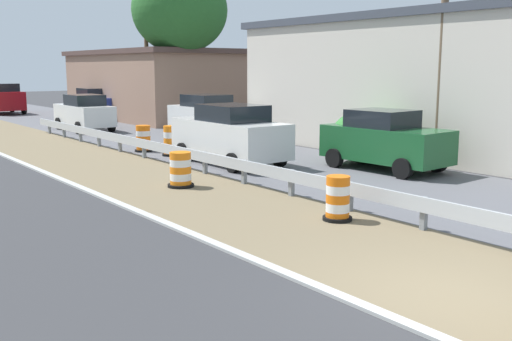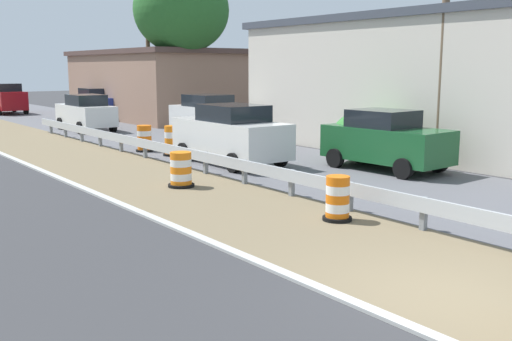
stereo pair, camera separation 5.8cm
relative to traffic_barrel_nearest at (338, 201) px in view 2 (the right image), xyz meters
The scene contains 19 objects.
ground_plane 4.59m from the traffic_barrel_nearest, 114.03° to the right, with size 160.00×160.00×0.00m, color #333335.
median_dirt_strip 4.32m from the traffic_barrel_nearest, 103.81° to the right, with size 4.07×120.00×0.01m, color #706047.
curb_near_edge 5.25m from the traffic_barrel_nearest, 127.14° to the right, with size 0.20×120.00×0.11m, color #ADADA8.
traffic_barrel_nearest is the anchor object (origin of this frame).
traffic_barrel_close 5.36m from the traffic_barrel_nearest, 98.97° to the left, with size 0.74×0.74×0.99m.
traffic_barrel_mid 10.85m from the traffic_barrel_nearest, 79.77° to the left, with size 0.69×0.69×1.14m.
traffic_barrel_far 12.43m from the traffic_barrel_nearest, 82.54° to the left, with size 0.71×0.71×1.05m.
car_lead_near_lane 36.20m from the traffic_barrel_nearest, 85.74° to the left, with size 2.13×4.24×2.18m.
car_trailing_near_lane 6.95m from the traffic_barrel_nearest, 31.88° to the left, with size 2.19×4.24×1.96m.
car_lead_far_lane 21.52m from the traffic_barrel_nearest, 82.55° to the left, with size 1.99×4.51×1.91m.
car_mid_far_lane 16.11m from the traffic_barrel_nearest, 66.85° to the left, with size 2.16×4.55×2.04m.
car_distant_a 28.51m from the traffic_barrel_nearest, 77.66° to the left, with size 2.01×4.41×1.99m.
car_distant_b 8.22m from the traffic_barrel_nearest, 71.41° to the left, with size 2.17×4.81×2.06m.
roadside_shop_near 12.46m from the traffic_barrel_nearest, 27.28° to the left, with size 6.61×16.49×5.35m.
roadside_shop_far 28.61m from the traffic_barrel_nearest, 68.48° to the left, with size 8.73×13.71×4.41m.
utility_pole_near 9.02m from the traffic_barrel_nearest, 21.04° to the left, with size 0.24×1.80×7.27m.
utility_pole_mid 24.23m from the traffic_barrel_nearest, 72.24° to the left, with size 0.24×1.80×8.59m.
bush_roadside 8.15m from the traffic_barrel_nearest, 37.43° to the left, with size 2.52×2.52×1.87m, color #337533.
tree_roadside 23.24m from the traffic_barrel_nearest, 67.95° to the left, with size 5.38×5.38×8.92m.
Camera 2 is at (-7.20, -4.70, 3.31)m, focal length 41.37 mm.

